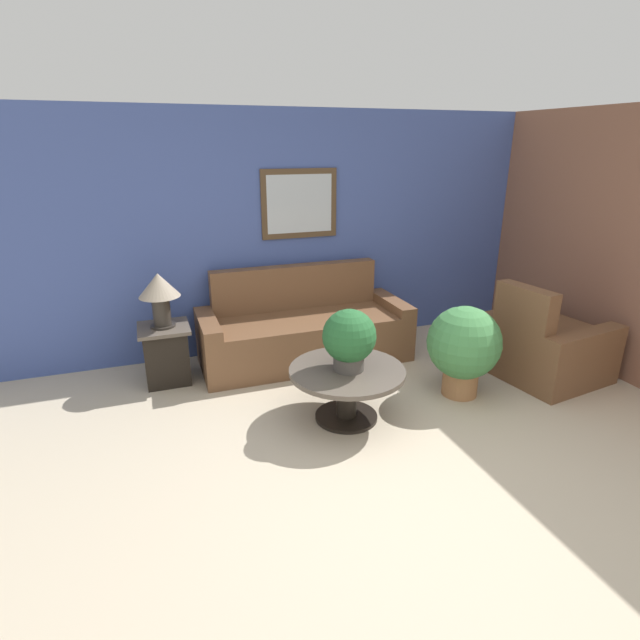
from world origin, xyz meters
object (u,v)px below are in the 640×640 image
at_px(coffee_table, 347,383).
at_px(potted_plant_floor, 464,346).
at_px(armchair, 544,347).
at_px(side_table, 166,353).
at_px(couch_main, 304,331).
at_px(table_lamp, 159,291).
at_px(potted_plant_on_table, 349,338).

relative_size(coffee_table, potted_plant_floor, 1.14).
relative_size(armchair, side_table, 1.91).
relative_size(armchair, potted_plant_floor, 1.28).
bearing_deg(couch_main, side_table, -177.58).
distance_m(couch_main, table_lamp, 1.57).
height_order(couch_main, table_lamp, table_lamp).
bearing_deg(coffee_table, armchair, 2.92).
height_order(coffee_table, potted_plant_floor, potted_plant_floor).
xyz_separation_m(potted_plant_on_table, potted_plant_floor, (1.17, 0.06, -0.26)).
bearing_deg(coffee_table, potted_plant_on_table, -61.49).
bearing_deg(potted_plant_floor, potted_plant_on_table, -177.11).
bearing_deg(side_table, armchair, -17.76).
xyz_separation_m(armchair, potted_plant_floor, (-1.03, -0.07, 0.18)).
height_order(side_table, potted_plant_on_table, potted_plant_on_table).
xyz_separation_m(side_table, table_lamp, (0.00, 0.00, 0.64)).
height_order(table_lamp, potted_plant_floor, table_lamp).
xyz_separation_m(armchair, side_table, (-3.60, 1.15, -0.02)).
bearing_deg(table_lamp, couch_main, 2.42).
bearing_deg(potted_plant_on_table, side_table, 137.65).
relative_size(coffee_table, potted_plant_on_table, 1.88).
xyz_separation_m(couch_main, side_table, (-1.45, -0.06, -0.03)).
bearing_deg(armchair, potted_plant_on_table, 85.23).
xyz_separation_m(table_lamp, potted_plant_on_table, (1.40, -1.28, -0.19)).
xyz_separation_m(coffee_table, potted_plant_on_table, (0.01, -0.01, 0.41)).
height_order(coffee_table, potted_plant_on_table, potted_plant_on_table).
bearing_deg(potted_plant_floor, side_table, 154.63).
height_order(side_table, potted_plant_floor, potted_plant_floor).
bearing_deg(potted_plant_floor, coffee_table, -177.78).
height_order(armchair, side_table, armchair).
distance_m(coffee_table, potted_plant_on_table, 0.41).
xyz_separation_m(couch_main, coffee_table, (-0.05, -1.33, 0.02)).
xyz_separation_m(armchair, potted_plant_on_table, (-2.20, -0.13, 0.44)).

